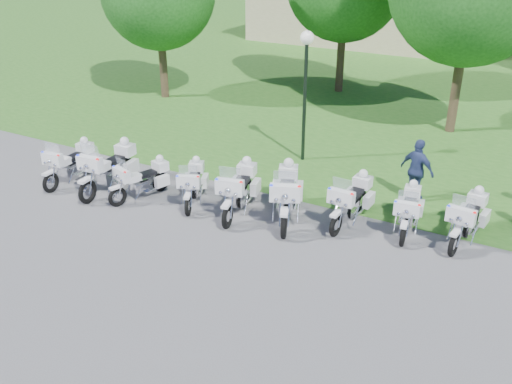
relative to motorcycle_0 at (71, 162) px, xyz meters
The scene contains 14 objects.
ground 6.14m from the motorcycle_0, ahead, with size 100.00×100.00×0.00m, color #58585D.
grass_lawn 26.82m from the motorcycle_0, 76.97° to the left, with size 100.00×48.00×0.01m, color #2D6620.
motorcycle_0 is the anchor object (origin of this frame).
motorcycle_1 1.51m from the motorcycle_0, ahead, with size 0.94×2.59×1.74m.
motorcycle_2 2.73m from the motorcycle_0, ahead, with size 1.08×2.06×1.42m.
motorcycle_3 4.25m from the motorcycle_0, ahead, with size 1.25×1.98×1.43m.
motorcycle_4 5.74m from the motorcycle_0, ahead, with size 1.16×2.45×1.67m.
motorcycle_5 7.12m from the motorcycle_0, ahead, with size 1.51×2.48×1.77m.
motorcycle_6 8.84m from the motorcycle_0, 11.11° to the left, with size 0.82×2.32×1.56m.
motorcycle_7 10.35m from the motorcycle_0, 11.00° to the left, with size 0.89×2.13×1.43m.
motorcycle_8 11.83m from the motorcycle_0, 10.60° to the left, with size 0.91×2.29×1.54m.
lamp_post 8.09m from the motorcycle_0, 42.36° to the left, with size 0.44×0.44×4.37m.
building_west 27.16m from the motorcycle_0, 89.91° to the left, with size 14.56×8.32×4.10m.
bystander_c 10.59m from the motorcycle_0, 21.39° to the left, with size 1.10×0.46×1.88m, color navy.
Camera 1 is at (7.06, -10.79, 7.49)m, focal length 40.00 mm.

